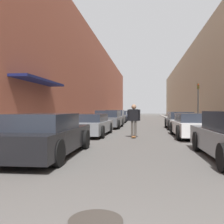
{
  "coord_description": "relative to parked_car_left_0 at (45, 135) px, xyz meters",
  "views": [
    {
      "loc": [
        0.2,
        -1.05,
        1.42
      ],
      "look_at": [
        -1.65,
        12.83,
        1.29
      ],
      "focal_mm": 40.0,
      "sensor_mm": 36.0,
      "label": 1
    }
  ],
  "objects": [
    {
      "name": "ground",
      "position": [
        2.87,
        19.41,
        -0.64
      ],
      "size": [
        141.21,
        141.21,
        0.0
      ],
      "primitive_type": "plane",
      "color": "#4C4947"
    },
    {
      "name": "curb_strip_left",
      "position": [
        -1.83,
        25.83,
        -0.58
      ],
      "size": [
        1.8,
        64.19,
        0.12
      ],
      "color": "gray",
      "rests_on": "ground"
    },
    {
      "name": "curb_strip_right",
      "position": [
        7.57,
        25.83,
        -0.58
      ],
      "size": [
        1.8,
        64.19,
        0.12
      ],
      "color": "gray",
      "rests_on": "ground"
    },
    {
      "name": "building_row_left",
      "position": [
        -4.73,
        25.82,
        4.45
      ],
      "size": [
        4.9,
        64.19,
        10.16
      ],
      "color": "brown",
      "rests_on": "ground"
    },
    {
      "name": "building_row_right",
      "position": [
        10.47,
        25.82,
        3.96
      ],
      "size": [
        4.9,
        64.19,
        9.19
      ],
      "color": "tan",
      "rests_on": "ground"
    },
    {
      "name": "parked_car_left_0",
      "position": [
        0.0,
        0.0,
        0.0
      ],
      "size": [
        2.02,
        4.69,
        1.3
      ],
      "color": "black",
      "rests_on": "ground"
    },
    {
      "name": "parked_car_left_1",
      "position": [
        0.07,
        6.2,
        -0.05
      ],
      "size": [
        1.97,
        4.64,
        1.19
      ],
      "color": "gray",
      "rests_on": "ground"
    },
    {
      "name": "parked_car_left_2",
      "position": [
        0.22,
        12.08,
        0.03
      ],
      "size": [
        2.01,
        4.46,
        1.37
      ],
      "color": "#515459",
      "rests_on": "ground"
    },
    {
      "name": "parked_car_left_3",
      "position": [
        0.06,
        17.91,
        0.04
      ],
      "size": [
        1.97,
        4.38,
        1.4
      ],
      "color": "#515459",
      "rests_on": "ground"
    },
    {
      "name": "parked_car_left_4",
      "position": [
        0.02,
        23.28,
        -0.04
      ],
      "size": [
        1.89,
        4.12,
        1.23
      ],
      "color": "navy",
      "rests_on": "ground"
    },
    {
      "name": "parked_car_left_5",
      "position": [
        -0.0,
        28.53,
        -0.02
      ],
      "size": [
        1.97,
        4.61,
        1.3
      ],
      "color": "#515459",
      "rests_on": "ground"
    },
    {
      "name": "parked_car_right_1",
      "position": [
        5.55,
        5.94,
        -0.02
      ],
      "size": [
        2.06,
        4.66,
        1.24
      ],
      "color": "silver",
      "rests_on": "ground"
    },
    {
      "name": "parked_car_right_2",
      "position": [
        5.59,
        11.55,
        -0.02
      ],
      "size": [
        1.93,
        4.27,
        1.26
      ],
      "color": "#515459",
      "rests_on": "ground"
    },
    {
      "name": "skateboarder",
      "position": [
        2.49,
        5.37,
        0.41
      ],
      "size": [
        0.65,
        0.78,
        1.7
      ],
      "color": "brown",
      "rests_on": "ground"
    },
    {
      "name": "manhole_cover",
      "position": [
        2.44,
        -4.22,
        -0.63
      ],
      "size": [
        0.7,
        0.7,
        0.02
      ],
      "color": "#332D28",
      "rests_on": "ground"
    },
    {
      "name": "traffic_light",
      "position": [
        7.32,
        13.64,
        1.61
      ],
      "size": [
        0.16,
        0.22,
        3.44
      ],
      "color": "#2D2D2D",
      "rests_on": "curb_strip_right"
    }
  ]
}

